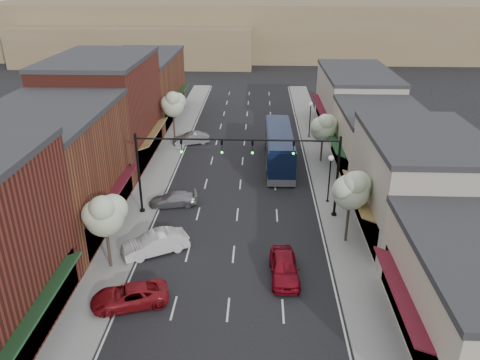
# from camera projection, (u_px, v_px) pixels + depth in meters

# --- Properties ---
(ground) EXTENTS (160.00, 160.00, 0.00)m
(ground) POSITION_uv_depth(u_px,v_px,m) (232.00, 271.00, 31.77)
(ground) COLOR black
(ground) RESTS_ON ground
(sidewalk_left) EXTENTS (2.80, 73.00, 0.15)m
(sidewalk_left) POSITION_uv_depth(u_px,v_px,m) (162.00, 164.00, 48.91)
(sidewalk_left) COLOR gray
(sidewalk_left) RESTS_ON ground
(sidewalk_right) EXTENTS (2.80, 73.00, 0.15)m
(sidewalk_right) POSITION_uv_depth(u_px,v_px,m) (323.00, 167.00, 48.28)
(sidewalk_right) COLOR gray
(sidewalk_right) RESTS_ON ground
(curb_left) EXTENTS (0.25, 73.00, 0.17)m
(curb_left) POSITION_uv_depth(u_px,v_px,m) (175.00, 165.00, 48.86)
(curb_left) COLOR gray
(curb_left) RESTS_ON ground
(curb_right) EXTENTS (0.25, 73.00, 0.17)m
(curb_right) POSITION_uv_depth(u_px,v_px,m) (310.00, 167.00, 48.33)
(curb_right) COLOR gray
(curb_right) RESTS_ON ground
(bldg_left_midnear) EXTENTS (10.14, 14.10, 9.40)m
(bldg_left_midnear) POSITION_uv_depth(u_px,v_px,m) (51.00, 170.00, 35.86)
(bldg_left_midnear) COLOR brown
(bldg_left_midnear) RESTS_ON ground
(bldg_left_midfar) EXTENTS (10.14, 14.10, 10.90)m
(bldg_left_midfar) POSITION_uv_depth(u_px,v_px,m) (105.00, 110.00, 48.31)
(bldg_left_midfar) COLOR maroon
(bldg_left_midfar) RESTS_ON ground
(bldg_left_far) EXTENTS (10.14, 18.10, 8.40)m
(bldg_left_far) POSITION_uv_depth(u_px,v_px,m) (142.00, 87.00, 63.40)
(bldg_left_far) COLOR brown
(bldg_left_far) RESTS_ON ground
(bldg_right_midnear) EXTENTS (9.14, 12.10, 7.90)m
(bldg_right_midnear) POSITION_uv_depth(u_px,v_px,m) (418.00, 185.00, 35.11)
(bldg_right_midnear) COLOR #AAA092
(bldg_right_midnear) RESTS_ON ground
(bldg_right_midfar) EXTENTS (9.14, 12.10, 6.40)m
(bldg_right_midfar) POSITION_uv_depth(u_px,v_px,m) (380.00, 141.00, 46.35)
(bldg_right_midfar) COLOR #B8A892
(bldg_right_midfar) RESTS_ON ground
(bldg_right_far) EXTENTS (9.14, 16.10, 7.40)m
(bldg_right_far) POSITION_uv_depth(u_px,v_px,m) (355.00, 100.00, 58.91)
(bldg_right_far) COLOR #AAA092
(bldg_right_far) RESTS_ON ground
(hill_far) EXTENTS (120.00, 30.00, 12.00)m
(hill_far) POSITION_uv_depth(u_px,v_px,m) (253.00, 28.00, 111.31)
(hill_far) COLOR #7A6647
(hill_far) RESTS_ON ground
(hill_near) EXTENTS (50.00, 20.00, 8.00)m
(hill_near) POSITION_uv_depth(u_px,v_px,m) (138.00, 44.00, 102.14)
(hill_near) COLOR #7A6647
(hill_near) RESTS_ON ground
(signal_mast_right) EXTENTS (8.22, 0.46, 7.00)m
(signal_mast_right) POSITION_uv_depth(u_px,v_px,m) (308.00, 164.00, 36.95)
(signal_mast_right) COLOR black
(signal_mast_right) RESTS_ON ground
(signal_mast_left) EXTENTS (8.22, 0.46, 7.00)m
(signal_mast_left) POSITION_uv_depth(u_px,v_px,m) (167.00, 162.00, 37.37)
(signal_mast_left) COLOR black
(signal_mast_left) RESTS_ON ground
(tree_right_near) EXTENTS (2.85, 2.65, 5.95)m
(tree_right_near) POSITION_uv_depth(u_px,v_px,m) (352.00, 189.00, 33.22)
(tree_right_near) COLOR #47382B
(tree_right_near) RESTS_ON ground
(tree_right_far) EXTENTS (2.85, 2.65, 5.43)m
(tree_right_far) POSITION_uv_depth(u_px,v_px,m) (324.00, 126.00, 47.99)
(tree_right_far) COLOR #47382B
(tree_right_far) RESTS_ON ground
(tree_left_near) EXTENTS (2.85, 2.65, 5.69)m
(tree_left_near) POSITION_uv_depth(u_px,v_px,m) (104.00, 214.00, 30.29)
(tree_left_near) COLOR #47382B
(tree_left_near) RESTS_ON ground
(tree_left_far) EXTENTS (2.85, 2.65, 6.13)m
(tree_left_far) POSITION_uv_depth(u_px,v_px,m) (173.00, 104.00, 53.83)
(tree_left_far) COLOR #47382B
(tree_left_far) RESTS_ON ground
(lamp_post_near) EXTENTS (0.44, 0.44, 4.44)m
(lamp_post_near) POSITION_uv_depth(u_px,v_px,m) (330.00, 171.00, 39.81)
(lamp_post_near) COLOR black
(lamp_post_near) RESTS_ON ground
(lamp_post_far) EXTENTS (0.44, 0.44, 4.44)m
(lamp_post_far) POSITION_uv_depth(u_px,v_px,m) (310.00, 114.00, 55.75)
(lamp_post_far) COLOR black
(lamp_post_far) RESTS_ON ground
(coach_bus) EXTENTS (2.80, 12.09, 3.69)m
(coach_bus) POSITION_uv_depth(u_px,v_px,m) (279.00, 147.00, 48.37)
(coach_bus) COLOR black
(coach_bus) RESTS_ON ground
(red_hatchback) EXTENTS (2.04, 4.66, 1.56)m
(red_hatchback) POSITION_uv_depth(u_px,v_px,m) (284.00, 267.00, 30.79)
(red_hatchback) COLOR maroon
(red_hatchback) RESTS_ON ground
(parked_car_a) EXTENTS (5.08, 3.45, 1.29)m
(parked_car_a) POSITION_uv_depth(u_px,v_px,m) (130.00, 296.00, 28.28)
(parked_car_a) COLOR maroon
(parked_car_a) RESTS_ON ground
(parked_car_b) EXTENTS (4.95, 3.76, 1.56)m
(parked_car_b) POSITION_uv_depth(u_px,v_px,m) (155.00, 243.00, 33.49)
(parked_car_b) COLOR silver
(parked_car_b) RESTS_ON ground
(parked_car_c) EXTENTS (4.36, 2.42, 1.20)m
(parked_car_c) POSITION_uv_depth(u_px,v_px,m) (173.00, 199.00, 40.35)
(parked_car_c) COLOR gray
(parked_car_c) RESTS_ON ground
(parked_car_e) EXTENTS (4.38, 2.84, 1.36)m
(parked_car_e) POSITION_uv_depth(u_px,v_px,m) (191.00, 138.00, 54.63)
(parked_car_e) COLOR #9A999E
(parked_car_e) RESTS_ON ground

